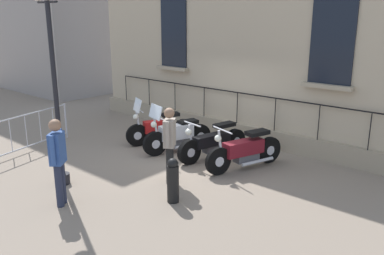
# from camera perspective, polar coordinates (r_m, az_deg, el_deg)

# --- Properties ---
(ground_plane) EXTENTS (60.00, 60.00, 0.00)m
(ground_plane) POSITION_cam_1_polar(r_m,az_deg,el_deg) (10.58, -0.21, -4.24)
(ground_plane) COLOR gray
(building_facade) EXTENTS (0.82, 11.91, 7.55)m
(building_facade) POSITION_cam_1_polar(r_m,az_deg,el_deg) (11.91, 7.96, 15.94)
(building_facade) COLOR tan
(building_facade) RESTS_ON ground_plane
(motorcycle_red) EXTENTS (1.91, 1.01, 1.36)m
(motorcycle_red) POSITION_cam_1_polar(r_m,az_deg,el_deg) (11.65, -4.56, -0.14)
(motorcycle_red) COLOR black
(motorcycle_red) RESTS_ON ground_plane
(motorcycle_white) EXTENTS (1.99, 0.92, 1.36)m
(motorcycle_white) POSITION_cam_1_polar(r_m,az_deg,el_deg) (10.90, -2.10, -1.08)
(motorcycle_white) COLOR black
(motorcycle_white) RESTS_ON ground_plane
(motorcycle_black) EXTENTS (2.17, 0.78, 1.04)m
(motorcycle_black) POSITION_cam_1_polar(r_m,az_deg,el_deg) (10.44, 2.99, -2.17)
(motorcycle_black) COLOR black
(motorcycle_black) RESTS_ON ground_plane
(motorcycle_maroon) EXTENTS (2.14, 0.98, 1.08)m
(motorcycle_maroon) POSITION_cam_1_polar(r_m,az_deg,el_deg) (9.77, 7.45, -3.28)
(motorcycle_maroon) COLOR black
(motorcycle_maroon) RESTS_ON ground_plane
(lamppost) EXTENTS (0.36, 1.06, 4.21)m
(lamppost) POSITION_cam_1_polar(r_m,az_deg,el_deg) (8.72, -19.39, 12.48)
(lamppost) COLOR black
(lamppost) RESTS_ON ground_plane
(crowd_barrier) EXTENTS (2.44, 0.67, 1.05)m
(crowd_barrier) POSITION_cam_1_polar(r_m,az_deg,el_deg) (11.89, -21.46, -0.25)
(crowd_barrier) COLOR #B7B7BF
(crowd_barrier) RESTS_ON ground_plane
(bollard) EXTENTS (0.24, 0.24, 0.91)m
(bollard) POSITION_cam_1_polar(r_m,az_deg,el_deg) (8.01, -2.71, -7.42)
(bollard) COLOR black
(bollard) RESTS_ON ground_plane
(pedestrian_standing) EXTENTS (0.46, 0.38, 1.69)m
(pedestrian_standing) POSITION_cam_1_polar(r_m,az_deg,el_deg) (8.75, -3.18, -1.92)
(pedestrian_standing) COLOR black
(pedestrian_standing) RESTS_ON ground_plane
(pedestrian_walking) EXTENTS (0.43, 0.40, 1.73)m
(pedestrian_walking) POSITION_cam_1_polar(r_m,az_deg,el_deg) (8.11, -18.38, -4.00)
(pedestrian_walking) COLOR #23283D
(pedestrian_walking) RESTS_ON ground_plane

